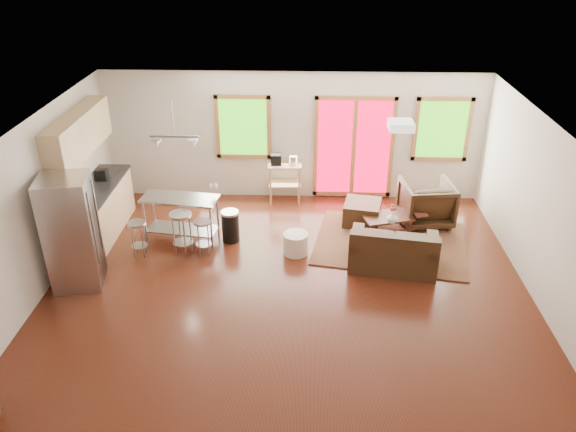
{
  "coord_description": "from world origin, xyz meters",
  "views": [
    {
      "loc": [
        0.26,
        -7.11,
        5.11
      ],
      "look_at": [
        0.0,
        0.3,
        1.2
      ],
      "focal_mm": 35.0,
      "sensor_mm": 36.0,
      "label": 1
    }
  ],
  "objects_px": {
    "refrigerator": "(72,233)",
    "kitchen_cart": "(284,169)",
    "coffee_table": "(387,218)",
    "island": "(181,211)",
    "rug": "(390,243)",
    "armchair": "(426,201)",
    "ottoman": "(362,213)",
    "loveseat": "(393,252)"
  },
  "relations": [
    {
      "from": "refrigerator",
      "to": "kitchen_cart",
      "type": "bearing_deg",
      "value": 33.74
    },
    {
      "from": "coffee_table",
      "to": "island",
      "type": "xyz_separation_m",
      "value": [
        -3.69,
        -0.38,
        0.28
      ]
    },
    {
      "from": "rug",
      "to": "armchair",
      "type": "xyz_separation_m",
      "value": [
        0.74,
        0.81,
        0.45
      ]
    },
    {
      "from": "rug",
      "to": "ottoman",
      "type": "xyz_separation_m",
      "value": [
        -0.45,
        0.75,
        0.21
      ]
    },
    {
      "from": "refrigerator",
      "to": "island",
      "type": "distance_m",
      "value": 1.97
    },
    {
      "from": "coffee_table",
      "to": "refrigerator",
      "type": "height_order",
      "value": "refrigerator"
    },
    {
      "from": "ottoman",
      "to": "island",
      "type": "bearing_deg",
      "value": -167.26
    },
    {
      "from": "coffee_table",
      "to": "island",
      "type": "distance_m",
      "value": 3.72
    },
    {
      "from": "coffee_table",
      "to": "armchair",
      "type": "relative_size",
      "value": 1.07
    },
    {
      "from": "island",
      "to": "kitchen_cart",
      "type": "xyz_separation_m",
      "value": [
        1.74,
        1.67,
        0.12
      ]
    },
    {
      "from": "armchair",
      "to": "refrigerator",
      "type": "bearing_deg",
      "value": 13.68
    },
    {
      "from": "refrigerator",
      "to": "island",
      "type": "height_order",
      "value": "refrigerator"
    },
    {
      "from": "rug",
      "to": "coffee_table",
      "type": "height_order",
      "value": "coffee_table"
    },
    {
      "from": "loveseat",
      "to": "kitchen_cart",
      "type": "distance_m",
      "value": 3.14
    },
    {
      "from": "rug",
      "to": "kitchen_cart",
      "type": "height_order",
      "value": "kitchen_cart"
    },
    {
      "from": "rug",
      "to": "kitchen_cart",
      "type": "relative_size",
      "value": 2.57
    },
    {
      "from": "rug",
      "to": "ottoman",
      "type": "bearing_deg",
      "value": 121.31
    },
    {
      "from": "loveseat",
      "to": "island",
      "type": "height_order",
      "value": "island"
    },
    {
      "from": "armchair",
      "to": "ottoman",
      "type": "bearing_deg",
      "value": -4.05
    },
    {
      "from": "coffee_table",
      "to": "ottoman",
      "type": "relative_size",
      "value": 1.51
    },
    {
      "from": "ottoman",
      "to": "kitchen_cart",
      "type": "bearing_deg",
      "value": 148.53
    },
    {
      "from": "island",
      "to": "armchair",
      "type": "bearing_deg",
      "value": 10.17
    },
    {
      "from": "island",
      "to": "kitchen_cart",
      "type": "relative_size",
      "value": 1.37
    },
    {
      "from": "rug",
      "to": "ottoman",
      "type": "height_order",
      "value": "ottoman"
    },
    {
      "from": "loveseat",
      "to": "armchair",
      "type": "xyz_separation_m",
      "value": [
        0.81,
        1.59,
        0.17
      ]
    },
    {
      "from": "loveseat",
      "to": "ottoman",
      "type": "xyz_separation_m",
      "value": [
        -0.38,
        1.53,
        -0.08
      ]
    },
    {
      "from": "coffee_table",
      "to": "kitchen_cart",
      "type": "bearing_deg",
      "value": 146.52
    },
    {
      "from": "ottoman",
      "to": "island",
      "type": "height_order",
      "value": "island"
    },
    {
      "from": "coffee_table",
      "to": "refrigerator",
      "type": "distance_m",
      "value": 5.38
    },
    {
      "from": "ottoman",
      "to": "kitchen_cart",
      "type": "relative_size",
      "value": 0.65
    },
    {
      "from": "ottoman",
      "to": "kitchen_cart",
      "type": "xyz_separation_m",
      "value": [
        -1.52,
        0.93,
        0.48
      ]
    },
    {
      "from": "rug",
      "to": "loveseat",
      "type": "distance_m",
      "value": 0.83
    },
    {
      "from": "ottoman",
      "to": "kitchen_cart",
      "type": "height_order",
      "value": "kitchen_cart"
    },
    {
      "from": "armchair",
      "to": "ottoman",
      "type": "xyz_separation_m",
      "value": [
        -1.19,
        -0.06,
        -0.24
      ]
    },
    {
      "from": "loveseat",
      "to": "island",
      "type": "distance_m",
      "value": 3.74
    },
    {
      "from": "island",
      "to": "kitchen_cart",
      "type": "height_order",
      "value": "kitchen_cart"
    },
    {
      "from": "rug",
      "to": "armchair",
      "type": "distance_m",
      "value": 1.18
    },
    {
      "from": "rug",
      "to": "island",
      "type": "distance_m",
      "value": 3.76
    },
    {
      "from": "loveseat",
      "to": "coffee_table",
      "type": "xyz_separation_m",
      "value": [
        0.04,
        1.17,
        0.01
      ]
    },
    {
      "from": "loveseat",
      "to": "coffee_table",
      "type": "distance_m",
      "value": 1.17
    },
    {
      "from": "refrigerator",
      "to": "island",
      "type": "xyz_separation_m",
      "value": [
        1.35,
        1.39,
        -0.32
      ]
    },
    {
      "from": "coffee_table",
      "to": "armchair",
      "type": "bearing_deg",
      "value": 28.39
    }
  ]
}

